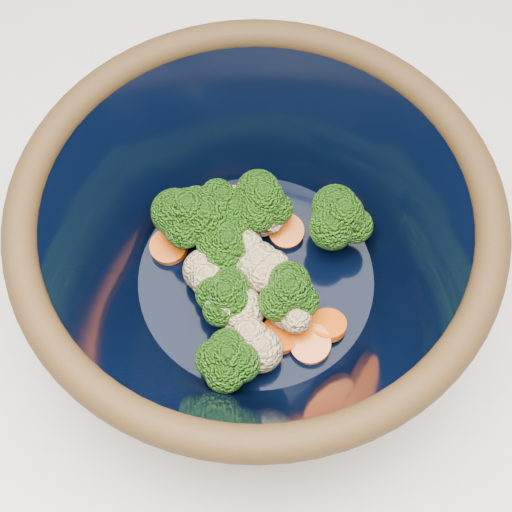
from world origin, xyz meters
TOP-DOWN VIEW (x-y plane):
  - ground at (0.00, 0.00)m, footprint 3.00×3.00m
  - counter at (0.00, 0.00)m, footprint 1.20×1.20m
  - mixing_bowl at (-0.09, -0.10)m, footprint 0.38×0.38m
  - vegetable_pile at (-0.10, -0.10)m, footprint 0.15×0.16m

SIDE VIEW (x-z plane):
  - ground at x=0.00m, z-range 0.00..0.00m
  - counter at x=0.00m, z-range 0.00..0.90m
  - vegetable_pile at x=-0.10m, z-range 0.93..0.98m
  - mixing_bowl at x=-0.09m, z-range 0.91..1.04m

